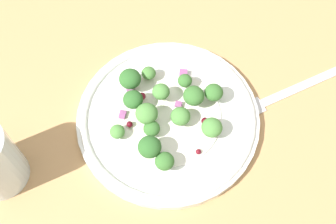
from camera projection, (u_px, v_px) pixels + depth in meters
ground_plane at (152, 110)px, 61.68cm from camera, size 180.00×180.00×2.00cm
plate at (168, 118)px, 59.02cm from camera, size 24.47×24.47×1.70cm
dressing_pool at (168, 117)px, 58.63cm from camera, size 14.19×14.19×0.20cm
broccoli_floret_0 at (150, 147)px, 54.11cm from camera, size 2.94×2.94×2.97cm
broccoli_floret_1 at (185, 81)px, 59.42cm from camera, size 1.95×1.95×1.97cm
broccoli_floret_2 at (147, 114)px, 56.32cm from camera, size 2.91×2.91×2.94cm
broccoli_floret_3 at (160, 90)px, 58.14cm from camera, size 2.33×2.33×2.36cm
broccoli_floret_4 at (165, 161)px, 53.97cm from camera, size 2.41×2.41×2.44cm
broccoli_floret_5 at (152, 129)px, 56.24cm from camera, size 2.15×2.15×2.18cm
broccoli_floret_6 at (180, 117)px, 56.81cm from camera, size 2.58×2.58×2.61cm
broccoli_floret_7 at (149, 73)px, 60.10cm from camera, size 1.96×1.96×1.98cm
broccoli_floret_8 at (194, 96)px, 57.51cm from camera, size 2.81×2.81×2.84cm
broccoli_floret_9 at (117, 132)px, 56.39cm from camera, size 1.94×1.94×1.97cm
broccoli_floret_10 at (212, 128)px, 56.16cm from camera, size 2.72×2.72×2.75cm
broccoli_floret_11 at (214, 93)px, 58.17cm from camera, size 2.51×2.51×2.54cm
broccoli_floret_12 at (134, 102)px, 57.26cm from camera, size 2.64×2.64×2.67cm
broccoli_floret_13 at (130, 79)px, 58.69cm from camera, size 2.98×2.98×3.01cm
cranberry_0 at (198, 152)px, 56.01cm from camera, size 0.71×0.71×0.71cm
cranberry_1 at (142, 96)px, 59.11cm from camera, size 0.99×0.99×0.99cm
cranberry_2 at (147, 76)px, 61.06cm from camera, size 0.73×0.73×0.73cm
cranberry_3 at (178, 122)px, 57.28cm from camera, size 0.84×0.84×0.84cm
cranberry_4 at (130, 124)px, 57.51cm from camera, size 0.84×0.84×0.84cm
cranberry_5 at (149, 153)px, 55.81cm from camera, size 0.77×0.77×0.77cm
cranberry_6 at (205, 121)px, 57.54cm from camera, size 0.98×0.98×0.98cm
onion_bit_0 at (178, 104)px, 58.92cm from camera, size 1.20×1.17×0.36cm
onion_bit_1 at (130, 88)px, 60.11cm from camera, size 1.15×1.39×0.50cm
onion_bit_2 at (213, 131)px, 57.10cm from camera, size 1.32×1.54×0.31cm
onion_bit_3 at (123, 115)px, 58.34cm from camera, size 1.28×1.37×0.45cm
onion_bit_4 at (183, 73)px, 61.24cm from camera, size 1.42×1.41×0.53cm
fork at (290, 91)px, 61.65cm from camera, size 18.68×4.08×0.50cm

